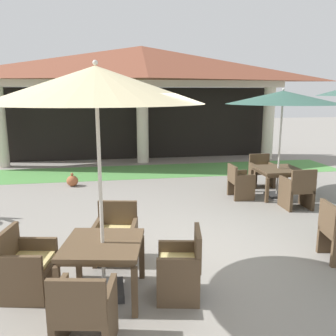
% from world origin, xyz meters
% --- Properties ---
extents(ground_plane, '(60.00, 60.00, 0.00)m').
position_xyz_m(ground_plane, '(0.00, 0.00, 0.00)').
color(ground_plane, gray).
extents(background_pavilion, '(10.93, 2.89, 4.11)m').
position_xyz_m(background_pavilion, '(0.00, 8.18, 3.21)').
color(background_pavilion, beige).
rests_on(background_pavilion, ground).
extents(lawn_strip, '(12.73, 2.08, 0.01)m').
position_xyz_m(lawn_strip, '(0.00, 6.49, 0.00)').
color(lawn_strip, '#519347').
rests_on(lawn_strip, ground).
extents(patio_table_near_foreground, '(1.05, 1.05, 0.70)m').
position_xyz_m(patio_table_near_foreground, '(2.83, 3.13, 0.61)').
color(patio_table_near_foreground, brown).
rests_on(patio_table_near_foreground, ground).
extents(patio_umbrella_near_foreground, '(2.69, 2.69, 2.62)m').
position_xyz_m(patio_umbrella_near_foreground, '(2.83, 3.13, 2.39)').
color(patio_umbrella_near_foreground, '#2D2D2D').
rests_on(patio_umbrella_near_foreground, ground).
extents(patio_chair_near_foreground_north, '(0.60, 0.52, 0.87)m').
position_xyz_m(patio_chair_near_foreground_north, '(2.85, 4.11, 0.41)').
color(patio_chair_near_foreground_north, brown).
rests_on(patio_chair_near_foreground_north, ground).
extents(patio_chair_near_foreground_south, '(0.59, 0.60, 0.92)m').
position_xyz_m(patio_chair_near_foreground_south, '(2.81, 2.15, 0.42)').
color(patio_chair_near_foreground_south, brown).
rests_on(patio_chair_near_foreground_south, ground).
extents(patio_chair_near_foreground_west, '(0.52, 0.61, 0.81)m').
position_xyz_m(patio_chair_near_foreground_west, '(1.86, 3.15, 0.40)').
color(patio_chair_near_foreground_west, brown).
rests_on(patio_chair_near_foreground_west, ground).
extents(patio_table_mid_right, '(1.11, 1.11, 0.71)m').
position_xyz_m(patio_table_mid_right, '(-1.38, -0.63, 0.62)').
color(patio_table_mid_right, brown).
rests_on(patio_table_mid_right, ground).
extents(patio_umbrella_mid_right, '(2.45, 2.45, 2.86)m').
position_xyz_m(patio_umbrella_mid_right, '(-1.38, -0.63, 2.57)').
color(patio_umbrella_mid_right, '#2D2D2D').
rests_on(patio_umbrella_mid_right, ground).
extents(patio_chair_mid_right_north, '(0.71, 0.63, 0.88)m').
position_xyz_m(patio_chair_mid_right_north, '(-1.19, 0.32, 0.41)').
color(patio_chair_mid_right_north, brown).
rests_on(patio_chair_mid_right_north, ground).
extents(patio_chair_mid_right_west, '(0.65, 0.69, 0.87)m').
position_xyz_m(patio_chair_mid_right_west, '(-2.33, -0.45, 0.40)').
color(patio_chair_mid_right_west, brown).
rests_on(patio_chair_mid_right_west, ground).
extents(patio_chair_mid_right_east, '(0.62, 0.65, 0.88)m').
position_xyz_m(patio_chair_mid_right_east, '(-0.43, -0.81, 0.40)').
color(patio_chair_mid_right_east, brown).
rests_on(patio_chair_mid_right_east, ground).
extents(patio_chair_mid_right_south, '(0.66, 0.64, 0.87)m').
position_xyz_m(patio_chair_mid_right_south, '(-1.56, -1.58, 0.41)').
color(patio_chair_mid_right_south, brown).
rests_on(patio_chair_mid_right_south, ground).
extents(terracotta_urn, '(0.31, 0.31, 0.37)m').
position_xyz_m(terracotta_urn, '(-2.26, 4.98, 0.15)').
color(terracotta_urn, '#9E5633').
rests_on(terracotta_urn, ground).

